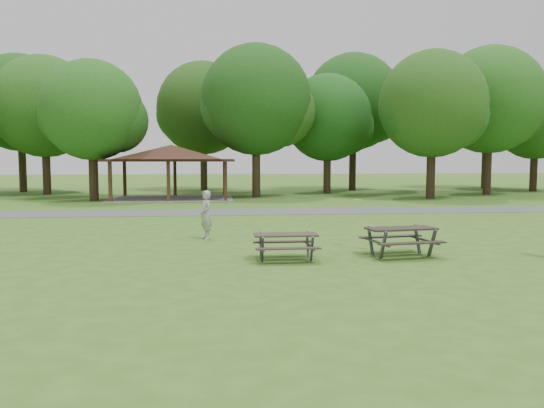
# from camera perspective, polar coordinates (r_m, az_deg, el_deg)

# --- Properties ---
(ground) EXTENTS (160.00, 160.00, 0.00)m
(ground) POSITION_cam_1_polar(r_m,az_deg,el_deg) (13.98, -2.42, -6.78)
(ground) COLOR #39671D
(ground) RESTS_ON ground
(asphalt_path) EXTENTS (120.00, 3.20, 0.02)m
(asphalt_path) POSITION_cam_1_polar(r_m,az_deg,el_deg) (27.82, -4.16, -0.88)
(asphalt_path) COLOR #4C4D4F
(asphalt_path) RESTS_ON ground
(pavilion) EXTENTS (8.60, 7.01, 3.76)m
(pavilion) POSITION_cam_1_polar(r_m,az_deg,el_deg) (37.79, -10.75, 5.23)
(pavilion) COLOR #3C2616
(pavilion) RESTS_ON ground
(tree_row_c) EXTENTS (8.19, 7.80, 10.67)m
(tree_row_c) POSITION_cam_1_polar(r_m,az_deg,el_deg) (44.80, -23.16, 9.32)
(tree_row_c) COLOR #301F15
(tree_row_c) RESTS_ON ground
(tree_row_d) EXTENTS (6.93, 6.60, 9.27)m
(tree_row_d) POSITION_cam_1_polar(r_m,az_deg,el_deg) (37.20, -18.69, 9.24)
(tree_row_d) COLOR black
(tree_row_d) RESTS_ON ground
(tree_row_e) EXTENTS (8.40, 8.00, 11.02)m
(tree_row_e) POSITION_cam_1_polar(r_m,az_deg,el_deg) (38.99, -1.59, 10.78)
(tree_row_e) COLOR #322316
(tree_row_e) RESTS_ON ground
(tree_row_f) EXTENTS (7.35, 7.00, 9.55)m
(tree_row_f) POSITION_cam_1_polar(r_m,az_deg,el_deg) (43.22, 6.10, 8.93)
(tree_row_f) COLOR #322316
(tree_row_f) RESTS_ON ground
(tree_row_g) EXTENTS (7.77, 7.40, 10.25)m
(tree_row_g) POSITION_cam_1_polar(r_m,az_deg,el_deg) (38.83, 16.99, 9.92)
(tree_row_g) COLOR black
(tree_row_g) RESTS_ON ground
(tree_row_h) EXTENTS (8.61, 8.20, 11.37)m
(tree_row_h) POSITION_cam_1_polar(r_m,az_deg,el_deg) (44.62, 22.47, 9.99)
(tree_row_h) COLOR #321E16
(tree_row_h) RESTS_ON ground
(tree_row_i) EXTENTS (7.14, 6.80, 9.52)m
(tree_row_i) POSITION_cam_1_polar(r_m,az_deg,el_deg) (50.55, 26.57, 7.94)
(tree_row_i) COLOR black
(tree_row_i) RESTS_ON ground
(tree_deep_a) EXTENTS (8.40, 8.00, 11.38)m
(tree_deep_a) POSITION_cam_1_polar(r_m,az_deg,el_deg) (49.09, -25.35, 9.52)
(tree_deep_a) COLOR black
(tree_deep_a) RESTS_ON ground
(tree_deep_b) EXTENTS (8.40, 8.00, 11.13)m
(tree_deep_b) POSITION_cam_1_polar(r_m,az_deg,el_deg) (46.87, -7.29, 9.90)
(tree_deep_b) COLOR #2F1F15
(tree_deep_b) RESTS_ON ground
(tree_deep_c) EXTENTS (8.82, 8.40, 11.90)m
(tree_deep_c) POSITION_cam_1_polar(r_m,az_deg,el_deg) (47.44, 8.86, 10.50)
(tree_deep_c) COLOR black
(tree_deep_c) RESTS_ON ground
(tree_deep_d) EXTENTS (8.40, 8.00, 11.27)m
(tree_deep_d) POSITION_cam_1_polar(r_m,az_deg,el_deg) (53.52, 22.18, 9.11)
(tree_deep_d) COLOR black
(tree_deep_d) RESTS_ON ground
(picnic_table_middle) EXTENTS (1.77, 1.44, 0.76)m
(picnic_table_middle) POSITION_cam_1_polar(r_m,az_deg,el_deg) (14.80, 1.49, -3.90)
(picnic_table_middle) COLOR #322B24
(picnic_table_middle) RESTS_ON ground
(picnic_table_far) EXTENTS (2.20, 1.87, 0.86)m
(picnic_table_far) POSITION_cam_1_polar(r_m,az_deg,el_deg) (15.84, 13.71, -3.19)
(picnic_table_far) COLOR black
(picnic_table_far) RESTS_ON ground
(frisbee_in_flight) EXTENTS (0.33, 0.33, 0.02)m
(frisbee_in_flight) POSITION_cam_1_polar(r_m,az_deg,el_deg) (17.08, 9.14, 0.43)
(frisbee_in_flight) COLOR gold
(frisbee_in_flight) RESTS_ON ground
(frisbee_thrower) EXTENTS (0.61, 0.73, 1.71)m
(frisbee_thrower) POSITION_cam_1_polar(r_m,az_deg,el_deg) (18.69, -7.13, -1.17)
(frisbee_thrower) COLOR #A6A6A9
(frisbee_thrower) RESTS_ON ground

